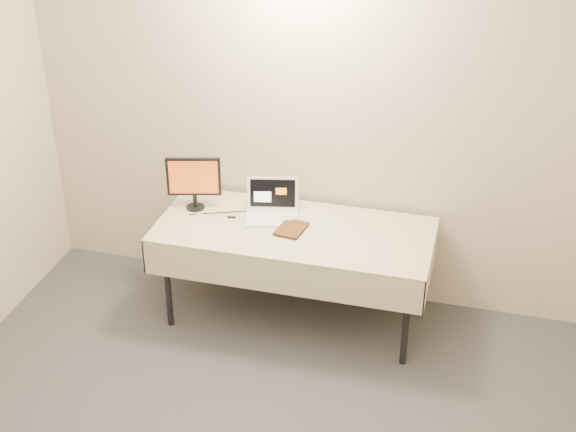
% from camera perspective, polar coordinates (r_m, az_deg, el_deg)
% --- Properties ---
extents(back_wall, '(4.00, 0.10, 2.70)m').
position_cam_1_polar(back_wall, '(5.50, 1.66, 6.93)').
color(back_wall, beige).
rests_on(back_wall, ground).
extents(table, '(1.86, 0.81, 0.74)m').
position_cam_1_polar(table, '(5.41, 0.44, -1.47)').
color(table, black).
rests_on(table, ground).
extents(laptop, '(0.41, 0.36, 0.25)m').
position_cam_1_polar(laptop, '(5.50, -1.14, 0.58)').
color(laptop, white).
rests_on(laptop, table).
extents(monitor, '(0.37, 0.16, 0.39)m').
position_cam_1_polar(monitor, '(5.56, -6.72, 2.62)').
color(monitor, black).
rests_on(monitor, table).
extents(book, '(0.17, 0.05, 0.23)m').
position_cam_1_polar(book, '(5.33, -0.62, 0.24)').
color(book, brown).
rests_on(book, table).
extents(alarm_clock, '(0.12, 0.06, 0.05)m').
position_cam_1_polar(alarm_clock, '(5.62, -0.93, 0.80)').
color(alarm_clock, black).
rests_on(alarm_clock, table).
extents(clicker, '(0.04, 0.08, 0.02)m').
position_cam_1_polar(clicker, '(5.31, 0.28, -1.20)').
color(clicker, '#BBBBBE').
rests_on(clicker, table).
extents(paper_form, '(0.13, 0.29, 0.00)m').
position_cam_1_polar(paper_form, '(5.40, 2.58, -0.79)').
color(paper_form, '#B0DAAD').
rests_on(paper_form, table).
extents(usb_dongle, '(0.06, 0.03, 0.01)m').
position_cam_1_polar(usb_dongle, '(5.52, -4.03, -0.08)').
color(usb_dongle, black).
rests_on(usb_dongle, table).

